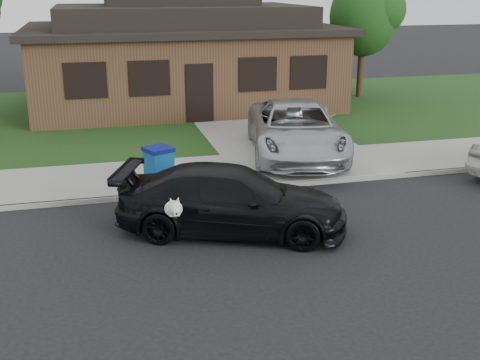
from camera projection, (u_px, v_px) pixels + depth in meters
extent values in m
plane|color=black|center=(99.00, 266.00, 11.24)|extent=(120.00, 120.00, 0.00)
cube|color=gray|center=(93.00, 181.00, 15.83)|extent=(60.00, 3.00, 0.12)
cube|color=gray|center=(94.00, 200.00, 14.45)|extent=(60.00, 0.12, 0.12)
cube|color=#193814|center=(89.00, 118.00, 23.20)|extent=(60.00, 13.00, 0.13)
cube|color=gray|center=(259.00, 127.00, 21.83)|extent=(4.50, 13.00, 0.14)
imported|color=black|center=(232.00, 200.00, 12.59)|extent=(5.19, 3.54, 1.40)
ellipsoid|color=white|center=(173.00, 209.00, 11.42)|extent=(0.34, 0.40, 0.30)
sphere|color=white|center=(175.00, 208.00, 11.18)|extent=(0.26, 0.26, 0.26)
cube|color=white|center=(176.00, 213.00, 11.08)|extent=(0.09, 0.12, 0.08)
sphere|color=black|center=(177.00, 214.00, 11.02)|extent=(0.04, 0.04, 0.04)
cone|color=white|center=(171.00, 201.00, 11.17)|extent=(0.11, 0.11, 0.14)
cone|color=white|center=(178.00, 200.00, 11.20)|extent=(0.11, 0.11, 0.14)
imported|color=#B4B7BC|center=(296.00, 129.00, 17.75)|extent=(3.69, 6.03, 1.56)
cube|color=navy|center=(159.00, 169.00, 15.07)|extent=(0.76, 0.76, 0.94)
cube|color=#070E5C|center=(158.00, 149.00, 14.91)|extent=(0.82, 0.82, 0.10)
cylinder|color=black|center=(153.00, 188.00, 14.89)|extent=(0.11, 0.15, 0.15)
cylinder|color=black|center=(170.00, 187.00, 14.98)|extent=(0.11, 0.15, 0.15)
cube|color=#422B1C|center=(182.00, 68.00, 25.49)|extent=(12.00, 8.00, 3.00)
cube|color=black|center=(181.00, 28.00, 24.98)|extent=(12.60, 8.60, 0.25)
cube|color=black|center=(180.00, 15.00, 24.82)|extent=(10.00, 6.50, 0.80)
cube|color=black|center=(200.00, 93.00, 21.90)|extent=(1.00, 0.06, 2.10)
cube|color=black|center=(86.00, 81.00, 20.78)|extent=(1.30, 0.05, 1.10)
cube|color=black|center=(149.00, 78.00, 21.30)|extent=(1.30, 0.05, 1.10)
cube|color=black|center=(258.00, 74.00, 22.23)|extent=(1.30, 0.05, 1.10)
cube|color=black|center=(309.00, 72.00, 22.70)|extent=(1.30, 0.05, 1.10)
cylinder|color=#332114|center=(360.00, 74.00, 27.05)|extent=(0.28, 0.28, 2.03)
ellipsoid|color=#143811|center=(364.00, 16.00, 26.27)|extent=(3.00, 3.00, 3.45)
sphere|color=#26591E|center=(381.00, 10.00, 25.90)|extent=(2.10, 2.10, 2.10)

